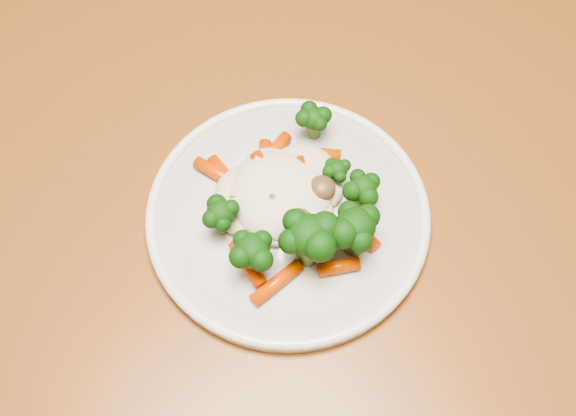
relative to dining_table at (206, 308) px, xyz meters
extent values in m
plane|color=brown|center=(0.35, 0.33, -0.66)|extent=(3.00, 3.00, 0.00)
cube|color=brown|center=(0.00, 0.00, 0.07)|extent=(1.47, 1.16, 0.04)
cube|color=brown|center=(0.66, 0.21, -0.31)|extent=(0.07, 0.07, 0.71)
cylinder|color=white|center=(0.10, 0.01, 0.10)|extent=(0.25, 0.25, 0.01)
ellipsoid|color=beige|center=(0.10, 0.02, 0.12)|extent=(0.11, 0.10, 0.04)
ellipsoid|color=black|center=(0.04, -0.03, 0.12)|extent=(0.05, 0.05, 0.04)
ellipsoid|color=black|center=(0.09, -0.04, 0.13)|extent=(0.06, 0.06, 0.05)
ellipsoid|color=black|center=(0.13, -0.05, 0.13)|extent=(0.05, 0.05, 0.05)
ellipsoid|color=black|center=(0.16, -0.02, 0.12)|extent=(0.04, 0.04, 0.04)
ellipsoid|color=black|center=(0.15, 0.01, 0.11)|extent=(0.03, 0.03, 0.03)
ellipsoid|color=black|center=(0.16, 0.07, 0.12)|extent=(0.04, 0.04, 0.03)
ellipsoid|color=black|center=(0.04, 0.02, 0.12)|extent=(0.04, 0.04, 0.04)
cylinder|color=#E94D05|center=(0.06, 0.07, 0.11)|extent=(0.03, 0.05, 0.01)
cylinder|color=#E94D05|center=(0.11, 0.07, 0.11)|extent=(0.05, 0.03, 0.01)
cylinder|color=#E94D05|center=(0.15, 0.04, 0.11)|extent=(0.04, 0.04, 0.01)
cylinder|color=#E94D05|center=(0.04, -0.02, 0.11)|extent=(0.01, 0.05, 0.01)
cylinder|color=#E94D05|center=(0.05, -0.05, 0.11)|extent=(0.05, 0.02, 0.01)
cylinder|color=#E94D05|center=(0.11, -0.06, 0.11)|extent=(0.04, 0.02, 0.01)
cylinder|color=#E94D05|center=(0.14, -0.04, 0.11)|extent=(0.02, 0.05, 0.01)
cylinder|color=#E94D05|center=(0.12, 0.02, 0.12)|extent=(0.02, 0.04, 0.01)
cylinder|color=#E94D05|center=(0.09, 0.04, 0.12)|extent=(0.01, 0.04, 0.01)
cylinder|color=#E94D05|center=(0.06, 0.06, 0.11)|extent=(0.02, 0.06, 0.01)
cylinder|color=#E94D05|center=(0.10, 0.06, 0.11)|extent=(0.03, 0.04, 0.01)
ellipsoid|color=brown|center=(0.10, 0.02, 0.12)|extent=(0.02, 0.02, 0.02)
ellipsoid|color=brown|center=(0.13, 0.00, 0.12)|extent=(0.02, 0.02, 0.02)
ellipsoid|color=brown|center=(0.09, 0.01, 0.12)|extent=(0.02, 0.02, 0.02)
ellipsoid|color=brown|center=(0.09, -0.02, 0.12)|extent=(0.03, 0.03, 0.02)
ellipsoid|color=brown|center=(0.10, 0.02, 0.12)|extent=(0.02, 0.02, 0.02)
cube|color=#CBB087|center=(0.09, 0.05, 0.12)|extent=(0.02, 0.02, 0.01)
cube|color=#CBB087|center=(0.11, 0.04, 0.12)|extent=(0.03, 0.03, 0.01)
cube|color=#CBB087|center=(0.06, 0.04, 0.12)|extent=(0.02, 0.02, 0.01)
camera|label=1|loc=(-0.06, -0.27, 0.66)|focal=45.00mm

